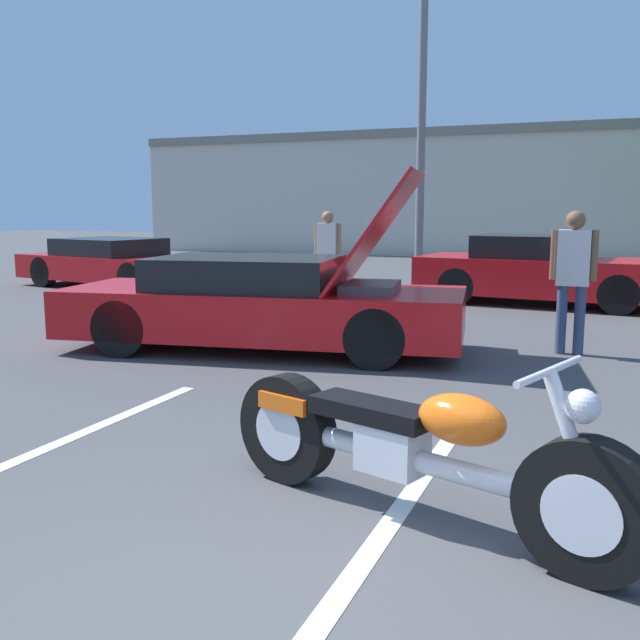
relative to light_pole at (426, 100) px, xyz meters
name	(u,v)px	position (x,y,z in m)	size (l,w,h in m)	color
ground_plane	(264,625)	(2.51, -12.69, -3.91)	(80.00, 80.00, 0.00)	#474749
parking_stripe_middle	(375,545)	(2.73, -11.86, -3.91)	(0.12, 4.79, 0.01)	white
far_building	(575,189)	(2.51, 11.31, -1.58)	(32.00, 4.20, 4.40)	beige
light_pole	(426,100)	(0.00, 0.00, 0.00)	(1.21, 0.28, 7.07)	slate
motorcycle	(412,450)	(2.82, -11.51, -3.51)	(2.47, 1.05, 0.98)	black
show_car_hood_open	(264,303)	(-0.06, -7.53, -3.35)	(4.96, 2.46, 2.11)	red
parked_car_left_row	(115,263)	(-6.11, -2.59, -3.39)	(4.71, 2.63, 1.05)	red
parked_car_mid_left_row	(541,271)	(2.64, -1.98, -3.32)	(4.43, 2.14, 1.22)	red
spectator_near_motorcycle	(328,249)	(-0.97, -3.13, -2.94)	(0.52, 0.22, 1.64)	gray
spectator_by_show_car	(573,270)	(3.37, -6.42, -2.92)	(0.52, 0.22, 1.67)	#38476B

